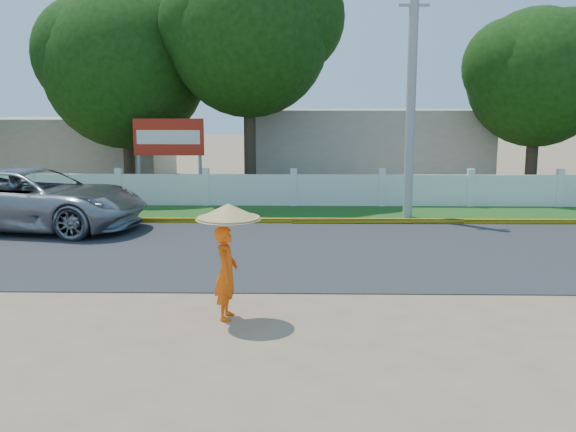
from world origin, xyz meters
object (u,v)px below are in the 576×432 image
object	(u,v)px
billboard	(169,142)
utility_pole	(411,101)
monk_with_parasol	(227,244)
vehicle	(35,199)

from	to	relation	value
billboard	utility_pole	bearing A→B (deg)	-21.96
utility_pole	monk_with_parasol	bearing A→B (deg)	-115.39
utility_pole	monk_with_parasol	xyz separation A→B (m)	(-4.48, -9.43, -2.30)
utility_pole	billboard	bearing A→B (deg)	158.04
vehicle	monk_with_parasol	xyz separation A→B (m)	(6.22, -7.34, 0.39)
vehicle	utility_pole	bearing A→B (deg)	-70.71
utility_pole	vehicle	bearing A→B (deg)	-168.92
vehicle	billboard	world-z (taller)	billboard
utility_pole	vehicle	xyz separation A→B (m)	(-10.69, -2.10, -2.70)
utility_pole	monk_with_parasol	size ratio (longest dim) A/B	3.70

